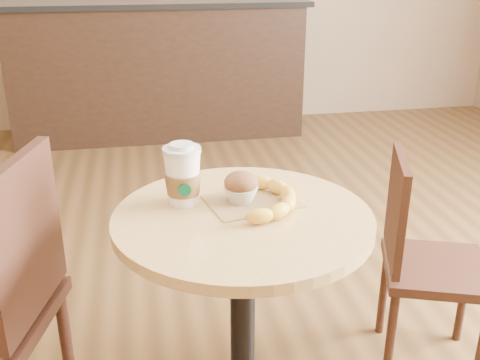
{
  "coord_description": "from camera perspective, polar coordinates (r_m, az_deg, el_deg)",
  "views": [
    {
      "loc": [
        -0.18,
        -1.27,
        1.39
      ],
      "look_at": [
        0.07,
        0.07,
        0.83
      ],
      "focal_mm": 42.0,
      "sensor_mm": 36.0,
      "label": 1
    }
  ],
  "objects": [
    {
      "name": "cafe_table",
      "position": [
        1.58,
        0.27,
        -10.76
      ],
      "size": [
        0.69,
        0.69,
        0.75
      ],
      "color": "black",
      "rests_on": "ground"
    },
    {
      "name": "banana",
      "position": [
        1.51,
        3.08,
        -1.77
      ],
      "size": [
        0.26,
        0.33,
        0.04
      ],
      "primitive_type": null,
      "rotation": [
        0.0,
        0.0,
        -0.32
      ],
      "color": "gold",
      "rests_on": "kraft_bag"
    },
    {
      "name": "service_counter",
      "position": [
        4.54,
        -8.28,
        11.06
      ],
      "size": [
        2.3,
        0.65,
        1.04
      ],
      "color": "black",
      "rests_on": "ground"
    },
    {
      "name": "coffee_cup",
      "position": [
        1.51,
        -5.83,
        0.29
      ],
      "size": [
        0.1,
        0.1,
        0.17
      ],
      "rotation": [
        0.0,
        0.0,
        -0.0
      ],
      "color": "white",
      "rests_on": "cafe_table"
    },
    {
      "name": "chair_right",
      "position": [
        2.01,
        17.94,
        -7.41
      ],
      "size": [
        0.44,
        0.44,
        0.78
      ],
      "rotation": [
        0.0,
        0.0,
        1.23
      ],
      "color": "#381E13",
      "rests_on": "ground"
    },
    {
      "name": "muffin",
      "position": [
        1.52,
        0.1,
        -0.71
      ],
      "size": [
        0.09,
        0.09,
        0.08
      ],
      "color": "silver",
      "rests_on": "kraft_bag"
    },
    {
      "name": "kraft_bag",
      "position": [
        1.54,
        1.24,
        -2.2
      ],
      "size": [
        0.27,
        0.23,
        0.0
      ],
      "primitive_type": "cube",
      "rotation": [
        0.0,
        0.0,
        0.22
      ],
      "color": "#967449",
      "rests_on": "cafe_table"
    }
  ]
}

